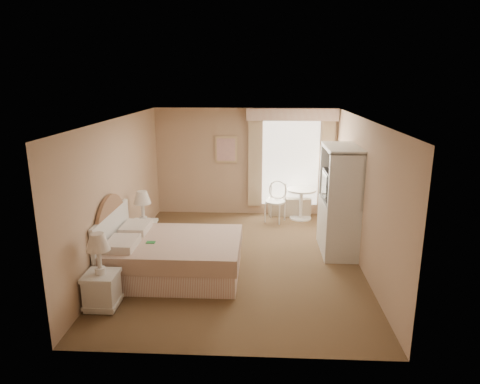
# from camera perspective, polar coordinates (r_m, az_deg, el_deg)

# --- Properties ---
(room) EXTENTS (4.21, 5.51, 2.51)m
(room) POSITION_cam_1_polar(r_m,az_deg,el_deg) (7.34, -0.09, -0.07)
(room) COLOR brown
(room) RESTS_ON ground
(window) EXTENTS (2.05, 0.22, 2.51)m
(window) POSITION_cam_1_polar(r_m,az_deg,el_deg) (9.93, 6.80, 4.33)
(window) COLOR white
(window) RESTS_ON room
(framed_art) EXTENTS (0.52, 0.04, 0.62)m
(framed_art) POSITION_cam_1_polar(r_m,az_deg,el_deg) (9.96, -1.87, 5.68)
(framed_art) COLOR tan
(framed_art) RESTS_ON room
(bed) EXTENTS (2.12, 1.64, 1.45)m
(bed) POSITION_cam_1_polar(r_m,az_deg,el_deg) (7.17, -9.43, -8.27)
(bed) COLOR tan
(bed) RESTS_ON room
(nightstand_near) EXTENTS (0.46, 0.46, 1.10)m
(nightstand_near) POSITION_cam_1_polar(r_m,az_deg,el_deg) (6.39, -18.02, -11.22)
(nightstand_near) COLOR white
(nightstand_near) RESTS_ON room
(nightstand_far) EXTENTS (0.46, 0.46, 1.11)m
(nightstand_far) POSITION_cam_1_polar(r_m,az_deg,el_deg) (8.33, -12.70, -4.60)
(nightstand_far) COLOR white
(nightstand_far) RESTS_ON room
(round_table) EXTENTS (0.67, 0.67, 0.71)m
(round_table) POSITION_cam_1_polar(r_m,az_deg,el_deg) (9.90, 8.15, -0.92)
(round_table) COLOR white
(round_table) RESTS_ON room
(cafe_chair) EXTENTS (0.58, 0.58, 0.92)m
(cafe_chair) POSITION_cam_1_polar(r_m,az_deg,el_deg) (9.68, 4.86, -0.81)
(cafe_chair) COLOR white
(cafe_chair) RESTS_ON room
(armoire) EXTENTS (0.60, 1.20, 1.99)m
(armoire) POSITION_cam_1_polar(r_m,az_deg,el_deg) (8.07, 13.08, -2.21)
(armoire) COLOR white
(armoire) RESTS_ON room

